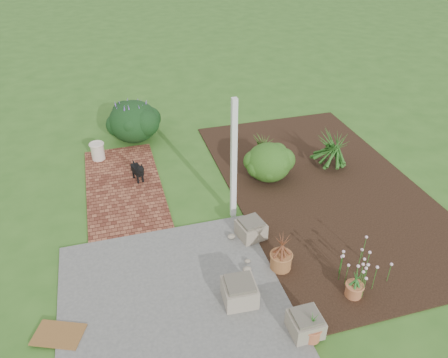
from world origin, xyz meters
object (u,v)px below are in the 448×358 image
object	(u,v)px
cream_ceramic_urn	(98,151)
evergreen_shrub	(269,161)
black_dog	(138,170)
stone_trough_near	(305,324)

from	to	relation	value
cream_ceramic_urn	evergreen_shrub	size ratio (longest dim) A/B	0.41
black_dog	cream_ceramic_urn	bearing A→B (deg)	107.25
evergreen_shrub	cream_ceramic_urn	bearing A→B (deg)	152.38
stone_trough_near	black_dog	distance (m)	5.04
cream_ceramic_urn	evergreen_shrub	bearing A→B (deg)	-27.62
black_dog	cream_ceramic_urn	world-z (taller)	black_dog
stone_trough_near	cream_ceramic_urn	distance (m)	6.50
stone_trough_near	cream_ceramic_urn	xyz separation A→B (m)	(-2.65, 5.94, 0.06)
cream_ceramic_urn	evergreen_shrub	xyz separation A→B (m)	(3.63, -1.90, 0.21)
black_dog	cream_ceramic_urn	size ratio (longest dim) A/B	1.30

